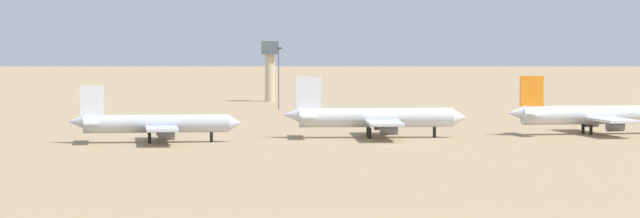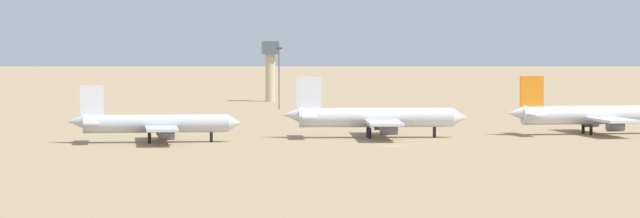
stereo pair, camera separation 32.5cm
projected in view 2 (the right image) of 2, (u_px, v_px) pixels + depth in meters
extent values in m
plane|color=#9E8460|center=(395.00, 146.00, 308.89)|extent=(4000.00, 4000.00, 0.00)
pyramid|color=slate|center=(93.00, 7.00, 1383.54)|extent=(286.85, 282.50, 88.34)
pyramid|color=slate|center=(487.00, 2.00, 1371.53)|extent=(298.13, 259.09, 97.64)
cylinder|color=silver|center=(156.00, 124.00, 317.64)|extent=(29.99, 4.41, 3.74)
cone|color=silver|center=(235.00, 123.00, 319.75)|extent=(2.88, 3.61, 3.55)
cone|color=silver|center=(76.00, 122.00, 315.51)|extent=(3.81, 3.26, 3.18)
cube|color=white|center=(92.00, 100.00, 315.70)|extent=(4.87, 0.58, 6.08)
cube|color=silver|center=(92.00, 121.00, 319.64)|extent=(3.13, 6.42, 0.34)
cube|color=silver|center=(92.00, 123.00, 312.23)|extent=(3.13, 6.42, 0.34)
cube|color=silver|center=(161.00, 126.00, 317.79)|extent=(7.02, 30.05, 0.52)
cylinder|color=slate|center=(164.00, 130.00, 324.92)|extent=(3.41, 2.13, 2.06)
cylinder|color=slate|center=(166.00, 135.00, 311.04)|extent=(3.41, 2.13, 2.06)
cylinder|color=black|center=(211.00, 137.00, 319.26)|extent=(0.65, 0.65, 2.06)
cylinder|color=black|center=(149.00, 137.00, 319.83)|extent=(0.65, 0.65, 2.06)
cylinder|color=black|center=(150.00, 138.00, 315.39)|extent=(0.65, 0.65, 2.06)
cylinder|color=silver|center=(376.00, 118.00, 331.98)|extent=(33.52, 7.75, 4.16)
cone|color=silver|center=(460.00, 117.00, 332.76)|extent=(3.53, 4.27, 3.95)
cone|color=silver|center=(292.00, 115.00, 331.17)|extent=(4.52, 3.97, 3.53)
cube|color=white|center=(309.00, 92.00, 331.08)|extent=(5.43, 1.10, 6.76)
cube|color=silver|center=(308.00, 115.00, 335.48)|extent=(4.08, 7.39, 0.37)
cube|color=silver|center=(309.00, 117.00, 327.18)|extent=(4.08, 7.39, 0.37)
cube|color=silver|center=(381.00, 120.00, 332.06)|extent=(10.65, 33.83, 0.58)
cylinder|color=slate|center=(383.00, 125.00, 339.95)|extent=(3.97, 2.68, 2.29)
cylinder|color=slate|center=(389.00, 129.00, 324.40)|extent=(3.97, 2.68, 2.29)
cylinder|color=black|center=(434.00, 132.00, 332.69)|extent=(0.73, 0.73, 2.29)
cylinder|color=black|center=(368.00, 132.00, 334.57)|extent=(0.73, 0.73, 2.29)
cylinder|color=black|center=(370.00, 133.00, 329.59)|extent=(0.73, 0.73, 2.29)
cylinder|color=silver|center=(594.00, 115.00, 342.76)|extent=(33.12, 5.14, 4.13)
cone|color=silver|center=(516.00, 113.00, 339.47)|extent=(4.23, 3.63, 3.51)
cube|color=orange|center=(532.00, 91.00, 339.87)|extent=(5.38, 0.68, 6.71)
cube|color=silver|center=(526.00, 113.00, 344.17)|extent=(3.52, 7.11, 0.37)
cube|color=silver|center=(538.00, 115.00, 336.07)|extent=(3.52, 7.11, 0.37)
cube|color=silver|center=(598.00, 118.00, 342.98)|extent=(8.03, 33.21, 0.58)
cylinder|color=slate|center=(590.00, 122.00, 350.84)|extent=(3.78, 2.38, 2.27)
cylinder|color=slate|center=(615.00, 126.00, 335.65)|extent=(3.78, 2.38, 2.27)
cylinder|color=black|center=(583.00, 129.00, 345.08)|extent=(0.72, 0.72, 2.27)
cylinder|color=black|center=(591.00, 130.00, 340.21)|extent=(0.72, 0.72, 2.27)
cylinder|color=#C6B793|center=(270.00, 78.00, 503.13)|extent=(3.20, 3.20, 15.38)
cube|color=#4C5660|center=(270.00, 48.00, 502.63)|extent=(5.20, 5.20, 4.34)
cylinder|color=#59595E|center=(279.00, 79.00, 451.90)|extent=(0.36, 0.36, 17.70)
cube|color=#333333|center=(279.00, 48.00, 451.44)|extent=(1.80, 0.50, 0.50)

